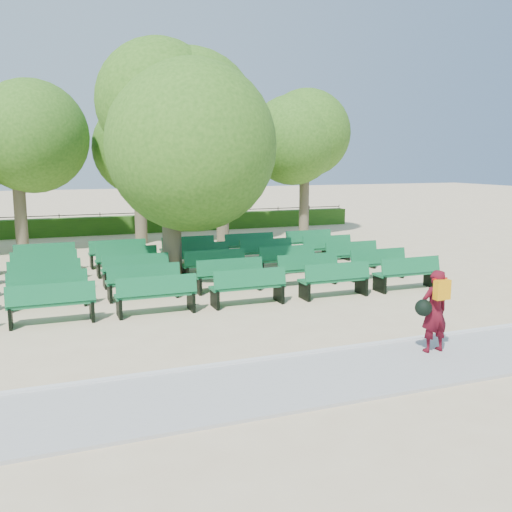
# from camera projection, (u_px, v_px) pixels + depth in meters

# --- Properties ---
(ground) EXTENTS (120.00, 120.00, 0.00)m
(ground) POSITION_uv_depth(u_px,v_px,m) (190.00, 291.00, 16.64)
(ground) COLOR #CDB488
(paving) EXTENTS (30.00, 2.20, 0.06)m
(paving) POSITION_uv_depth(u_px,v_px,m) (298.00, 381.00, 9.83)
(paving) COLOR #A4A49F
(paving) RESTS_ON ground
(curb) EXTENTS (30.00, 0.12, 0.10)m
(curb) POSITION_uv_depth(u_px,v_px,m) (273.00, 359.00, 10.88)
(curb) COLOR silver
(curb) RESTS_ON ground
(hedge) EXTENTS (26.00, 0.70, 0.90)m
(hedge) POSITION_uv_depth(u_px,v_px,m) (121.00, 225.00, 29.44)
(hedge) COLOR #2D5B17
(hedge) RESTS_ON ground
(fence) EXTENTS (26.00, 0.10, 1.02)m
(fence) POSITION_uv_depth(u_px,v_px,m) (120.00, 233.00, 29.88)
(fence) COLOR black
(fence) RESTS_ON ground
(tree_line) EXTENTS (21.80, 6.80, 7.04)m
(tree_line) POSITION_uv_depth(u_px,v_px,m) (134.00, 244.00, 25.83)
(tree_line) COLOR #3B6E1D
(tree_line) RESTS_ON ground
(bench_array) EXTENTS (2.01, 0.75, 1.25)m
(bench_array) POSITION_uv_depth(u_px,v_px,m) (174.00, 279.00, 17.77)
(bench_array) COLOR #116334
(bench_array) RESTS_ON ground
(tree_among) EXTENTS (5.06, 5.06, 6.94)m
(tree_among) POSITION_uv_depth(u_px,v_px,m) (169.00, 131.00, 17.21)
(tree_among) COLOR brown
(tree_among) RESTS_ON ground
(person) EXTENTS (0.77, 0.46, 1.64)m
(person) POSITION_uv_depth(u_px,v_px,m) (434.00, 310.00, 11.10)
(person) COLOR #4D0B16
(person) RESTS_ON ground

